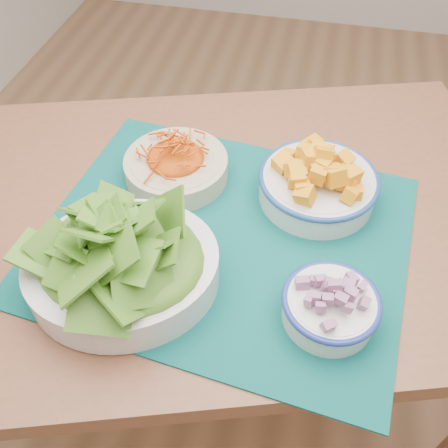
% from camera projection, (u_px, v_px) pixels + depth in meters
% --- Properties ---
extents(ground, '(4.00, 4.00, 0.00)m').
position_uv_depth(ground, '(347.00, 314.00, 1.62)').
color(ground, '#AB7852').
rests_on(ground, ground).
extents(table, '(1.26, 1.03, 0.75)m').
position_uv_depth(table, '(227.00, 247.00, 0.98)').
color(table, brown).
rests_on(table, ground).
extents(placemat, '(0.66, 0.56, 0.00)m').
position_uv_depth(placemat, '(224.00, 236.00, 0.85)').
color(placemat, '#023534').
rests_on(placemat, table).
extents(carrot_bowl, '(0.20, 0.20, 0.07)m').
position_uv_depth(carrot_bowl, '(176.00, 162.00, 0.92)').
color(carrot_bowl, '#C7B794').
rests_on(carrot_bowl, placemat).
extents(squash_bowl, '(0.25, 0.25, 0.10)m').
position_uv_depth(squash_bowl, '(319.00, 178.00, 0.88)').
color(squash_bowl, silver).
rests_on(squash_bowl, placemat).
extents(lettuce_bowl, '(0.36, 0.33, 0.14)m').
position_uv_depth(lettuce_bowl, '(120.00, 257.00, 0.74)').
color(lettuce_bowl, silver).
rests_on(lettuce_bowl, placemat).
extents(onion_bowl, '(0.18, 0.18, 0.07)m').
position_uv_depth(onion_bowl, '(331.00, 304.00, 0.72)').
color(onion_bowl, silver).
rests_on(onion_bowl, placemat).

